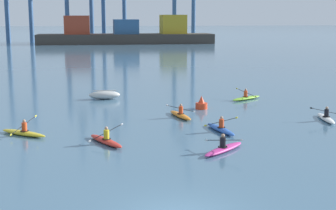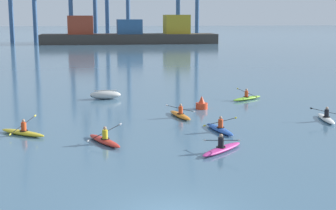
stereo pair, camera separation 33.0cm
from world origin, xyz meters
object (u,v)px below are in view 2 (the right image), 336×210
Objects in this scene: kayak_orange at (180,115)px; kayak_red at (104,140)px; kayak_white at (326,118)px; channel_buoy at (202,104)px; kayak_yellow at (23,132)px; kayak_lime at (247,98)px; kayak_blue at (220,129)px; capsized_dinghy at (105,95)px; container_barge at (130,34)px; kayak_magenta at (222,148)px.

kayak_orange is 8.31m from kayak_red.
kayak_red is (-14.76, -3.85, 0.00)m from kayak_white.
kayak_white is at bearing -15.07° from kayak_orange.
channel_buoy is 13.80m from kayak_yellow.
kayak_lime is 9.24m from kayak_white.
channel_buoy is at bearing 86.29° from kayak_blue.
kayak_white is at bearing -37.30° from capsized_dinghy.
kayak_yellow reaches higher than channel_buoy.
container_barge reaches higher than kayak_lime.
kayak_lime is at bearing 46.42° from kayak_red.
container_barge is 13.88× the size of kayak_red.
capsized_dinghy is 14.83m from kayak_red.
kayak_yellow is (-12.13, -6.58, -0.19)m from channel_buoy.
channel_buoy is 9.07m from kayak_white.
container_barge is at bearing 85.31° from kayak_red.
channel_buoy is 3.51m from kayak_orange.
kayak_lime reaches higher than capsized_dinghy.
kayak_red is at bearing 156.22° from kayak_magenta.
channel_buoy is at bearing 82.74° from kayak_magenta.
channel_buoy is 0.30× the size of kayak_red.
kayak_red is at bearing -94.69° from container_barge.
capsized_dinghy is 13.23m from kayak_yellow.
capsized_dinghy is 18.13m from kayak_white.
kayak_yellow is 1.04× the size of kayak_magenta.
kayak_red reaches higher than kayak_blue.
kayak_red is (-5.31, -6.39, 0.00)m from kayak_orange.
container_barge is at bearing 88.10° from kayak_orange.
kayak_red is at bearing -133.58° from kayak_lime.
kayak_yellow is (-16.77, -10.08, 0.00)m from kayak_lime.
kayak_lime is at bearing 106.92° from kayak_white.
channel_buoy is 5.82m from kayak_lime.
container_barge is at bearing 88.59° from kayak_magenta.
kayak_magenta is (-8.83, -6.46, 0.00)m from kayak_white.
channel_buoy reaches higher than kayak_white.
kayak_blue is (-0.48, -7.38, -0.19)m from channel_buoy.
kayak_blue and kayak_lime have the same top height.
kayak_white is at bearing -73.08° from kayak_lime.
kayak_magenta is at bearing -143.82° from kayak_white.
kayak_orange reaches higher than kayak_white.
kayak_orange is (-3.24, -97.81, -2.32)m from container_barge.
capsized_dinghy is at bearing 169.66° from kayak_lime.
kayak_white is at bearing 36.18° from kayak_magenta.
channel_buoy reaches higher than kayak_magenta.
kayak_magenta is at bearing -91.41° from container_barge.
kayak_blue is at bearing -93.71° from channel_buoy.
kayak_white is 10.94m from kayak_magenta.
kayak_orange is 1.04× the size of kayak_red.
kayak_white is (14.42, -10.98, -0.18)m from capsized_dinghy.
kayak_magenta is (5.59, -17.44, -0.18)m from capsized_dinghy.
kayak_orange is at bearing -91.90° from container_barge.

